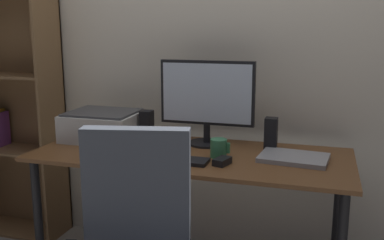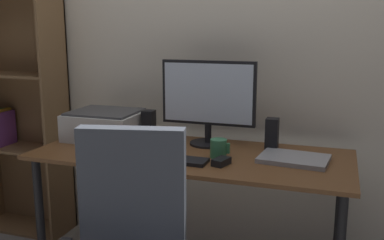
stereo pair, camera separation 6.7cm
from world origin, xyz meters
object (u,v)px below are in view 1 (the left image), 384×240
object	(u,v)px
printer	(103,125)
mouse	(222,161)
coffee_mug	(219,148)
bookshelf	(12,115)
speaker_right	(271,134)
monitor	(207,97)
keyboard	(178,160)
speaker_left	(147,125)
laptop	(294,158)
desk	(191,169)

from	to	relation	value
printer	mouse	bearing A→B (deg)	-19.84
coffee_mug	bookshelf	world-z (taller)	bookshelf
mouse	speaker_right	xyz separation A→B (m)	(0.18, 0.32, 0.07)
monitor	printer	xyz separation A→B (m)	(-0.60, -0.06, -0.18)
coffee_mug	speaker_right	size ratio (longest dim) A/B	0.58
keyboard	printer	size ratio (longest dim) A/B	0.72
keyboard	bookshelf	world-z (taller)	bookshelf
speaker_left	speaker_right	xyz separation A→B (m)	(0.69, 0.00, 0.00)
coffee_mug	laptop	world-z (taller)	coffee_mug
monitor	keyboard	xyz separation A→B (m)	(-0.05, -0.35, -0.25)
laptop	keyboard	bearing A→B (deg)	-154.41
speaker_left	bookshelf	world-z (taller)	bookshelf
desk	speaker_left	distance (m)	0.40
monitor	keyboard	world-z (taller)	monitor
mouse	laptop	world-z (taller)	mouse
keyboard	mouse	xyz separation A→B (m)	(0.21, 0.02, 0.01)
keyboard	speaker_right	xyz separation A→B (m)	(0.39, 0.34, 0.08)
monitor	coffee_mug	distance (m)	0.33
monitor	desk	bearing A→B (deg)	-100.80
monitor	coffee_mug	xyz separation A→B (m)	(0.12, -0.22, -0.21)
desk	speaker_right	size ratio (longest dim) A/B	9.43
printer	keyboard	bearing A→B (deg)	-27.91
desk	speaker_left	xyz separation A→B (m)	(-0.31, 0.18, 0.17)
monitor	laptop	size ratio (longest dim) A/B	1.61
mouse	printer	distance (m)	0.81
desk	printer	size ratio (longest dim) A/B	4.01
mouse	speaker_left	world-z (taller)	speaker_left
printer	coffee_mug	bearing A→B (deg)	-12.68
speaker_left	laptop	bearing A→B (deg)	-10.44
speaker_left	speaker_right	distance (m)	0.69
desk	mouse	distance (m)	0.27
mouse	bookshelf	distance (m)	1.60
printer	bookshelf	xyz separation A→B (m)	(-0.77, 0.19, -0.02)
coffee_mug	speaker_left	distance (m)	0.51
mouse	speaker_left	bearing A→B (deg)	163.87
keyboard	mouse	distance (m)	0.21
monitor	mouse	xyz separation A→B (m)	(0.16, -0.33, -0.24)
laptop	printer	world-z (taller)	printer
speaker_left	bookshelf	size ratio (longest dim) A/B	0.10
speaker_right	bookshelf	world-z (taller)	bookshelf
mouse	speaker_left	size ratio (longest dim) A/B	0.56
desk	keyboard	xyz separation A→B (m)	(-0.01, -0.16, 0.10)
desk	laptop	size ratio (longest dim) A/B	5.01
mouse	bookshelf	world-z (taller)	bookshelf
laptop	monitor	bearing A→B (deg)	167.40
desk	printer	world-z (taller)	printer
mouse	printer	xyz separation A→B (m)	(-0.76, 0.27, 0.06)
mouse	speaker_right	distance (m)	0.38
keyboard	speaker_left	distance (m)	0.46
speaker_left	speaker_right	size ratio (longest dim) A/B	1.00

